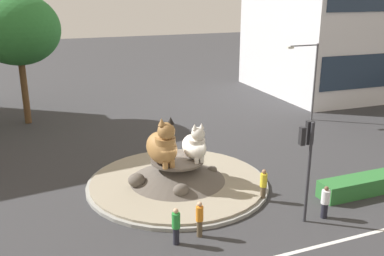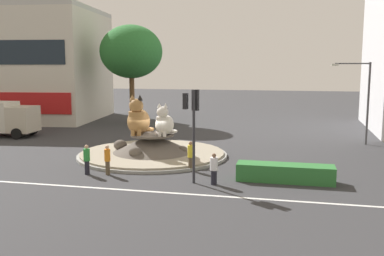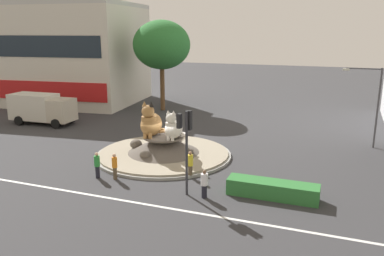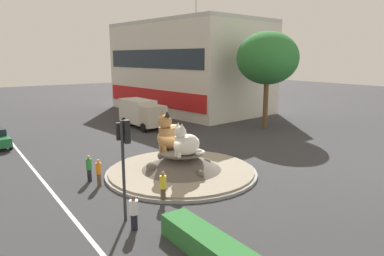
{
  "view_description": "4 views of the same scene",
  "coord_description": "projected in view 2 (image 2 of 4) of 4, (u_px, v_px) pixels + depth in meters",
  "views": [
    {
      "loc": [
        -7.19,
        -20.29,
        10.1
      ],
      "look_at": [
        1.47,
        1.56,
        2.62
      ],
      "focal_mm": 40.42,
      "sensor_mm": 36.0,
      "label": 1
    },
    {
      "loc": [
        8.74,
        -26.65,
        5.91
      ],
      "look_at": [
        2.86,
        -0.87,
        2.09
      ],
      "focal_mm": 40.38,
      "sensor_mm": 36.0,
      "label": 2
    },
    {
      "loc": [
        11.48,
        -24.59,
        8.89
      ],
      "look_at": [
        1.74,
        1.23,
        1.96
      ],
      "focal_mm": 36.45,
      "sensor_mm": 36.0,
      "label": 3
    },
    {
      "loc": [
        18.21,
        -11.97,
        7.49
      ],
      "look_at": [
        0.28,
        0.64,
        3.0
      ],
      "focal_mm": 32.69,
      "sensor_mm": 36.0,
      "label": 4
    }
  ],
  "objects": [
    {
      "name": "streetlight_arm",
      "position": [
        363.0,
        95.0,
        32.27
      ],
      "size": [
        2.83,
        0.24,
        6.19
      ],
      "rotation": [
        0.0,
        0.0,
        3.14
      ],
      "color": "#4C4C51",
      "rests_on": "ground"
    },
    {
      "name": "cat_statue_tabby",
      "position": [
        138.0,
        120.0,
        28.1
      ],
      "size": [
        1.71,
        2.73,
        2.62
      ],
      "rotation": [
        0.0,
        0.0,
        -1.45
      ],
      "color": "#9E703D",
      "rests_on": "roundabout_island"
    },
    {
      "name": "cat_statue_white",
      "position": [
        164.0,
        123.0,
        27.68
      ],
      "size": [
        1.35,
        2.15,
        2.11
      ],
      "rotation": [
        0.0,
        0.0,
        -1.53
      ],
      "color": "silver",
      "rests_on": "roundabout_island"
    },
    {
      "name": "broadleaf_tree_behind_island",
      "position": [
        131.0,
        52.0,
        43.83
      ],
      "size": [
        6.35,
        6.35,
        10.05
      ],
      "color": "brown",
      "rests_on": "ground"
    },
    {
      "name": "pedestrian_white_shirt",
      "position": [
        214.0,
        168.0,
        21.56
      ],
      "size": [
        0.4,
        0.4,
        1.6
      ],
      "rotation": [
        0.0,
        0.0,
        2.88
      ],
      "color": "black",
      "rests_on": "ground"
    },
    {
      "name": "lane_centreline",
      "position": [
        103.0,
        188.0,
        20.99
      ],
      "size": [
        112.0,
        0.2,
        0.01
      ],
      "primitive_type": "cube",
      "color": "silver",
      "rests_on": "ground"
    },
    {
      "name": "ground_plane",
      "position": [
        153.0,
        156.0,
        28.48
      ],
      "size": [
        160.0,
        160.0,
        0.0
      ],
      "primitive_type": "plane",
      "color": "#333335"
    },
    {
      "name": "pedestrian_yellow_shirt",
      "position": [
        191.0,
        155.0,
        24.38
      ],
      "size": [
        0.35,
        0.35,
        1.7
      ],
      "rotation": [
        0.0,
        0.0,
        4.42
      ],
      "color": "brown",
      "rests_on": "ground"
    },
    {
      "name": "pedestrian_orange_shirt",
      "position": [
        107.0,
        159.0,
        23.5
      ],
      "size": [
        0.33,
        0.33,
        1.64
      ],
      "rotation": [
        0.0,
        0.0,
        5.6
      ],
      "color": "brown",
      "rests_on": "ground"
    },
    {
      "name": "shophouse_block",
      "position": [
        5.0,
        65.0,
        48.27
      ],
      "size": [
        22.34,
        15.43,
        16.39
      ],
      "rotation": [
        0.0,
        0.0,
        0.12
      ],
      "color": "beige",
      "rests_on": "ground"
    },
    {
      "name": "pedestrian_green_shirt",
      "position": [
        87.0,
        159.0,
        23.57
      ],
      "size": [
        0.35,
        0.35,
        1.65
      ],
      "rotation": [
        0.0,
        0.0,
        0.29
      ],
      "color": "black",
      "rests_on": "ground"
    },
    {
      "name": "traffic_light_mast",
      "position": [
        193.0,
        115.0,
        21.58
      ],
      "size": [
        0.78,
        0.47,
        4.74
      ],
      "rotation": [
        0.0,
        0.0,
        1.41
      ],
      "color": "#2D2D33",
      "rests_on": "ground"
    },
    {
      "name": "clipped_hedge_strip",
      "position": [
        285.0,
        173.0,
        22.18
      ],
      "size": [
        4.94,
        1.2,
        0.9
      ],
      "primitive_type": "cube",
      "color": "#2D7033",
      "rests_on": "ground"
    },
    {
      "name": "roundabout_island",
      "position": [
        152.0,
        148.0,
        28.4
      ],
      "size": [
        9.8,
        9.8,
        1.48
      ],
      "color": "gray",
      "rests_on": "ground"
    }
  ]
}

